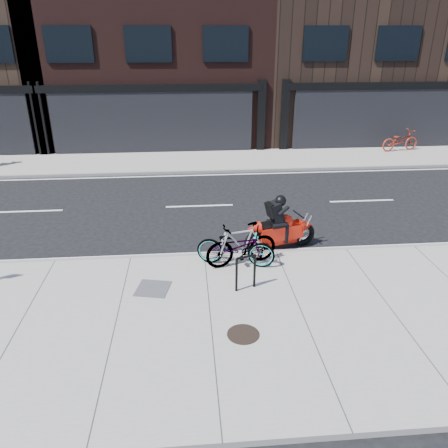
{
  "coord_description": "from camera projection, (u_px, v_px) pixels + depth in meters",
  "views": [
    {
      "loc": [
        -0.37,
        -12.6,
        5.75
      ],
      "look_at": [
        0.57,
        -1.69,
        0.9
      ],
      "focal_mm": 35.0,
      "sensor_mm": 36.0,
      "label": 1
    }
  ],
  "objects": [
    {
      "name": "bike_rack",
      "position": [
        246.0,
        270.0,
        10.19
      ],
      "size": [
        0.51,
        0.21,
        0.89
      ],
      "rotation": [
        0.0,
        0.0,
        0.32
      ],
      "color": "black",
      "rests_on": "sidewalk_near"
    },
    {
      "name": "building_mideast",
      "position": [
        362.0,
        22.0,
        25.3
      ],
      "size": [
        12.0,
        10.0,
        12.5
      ],
      "primitive_type": "cube",
      "color": "black",
      "rests_on": "ground"
    },
    {
      "name": "motorcycle",
      "position": [
        284.0,
        227.0,
        12.33
      ],
      "size": [
        2.18,
        0.87,
        1.66
      ],
      "rotation": [
        0.0,
        0.0,
        0.27
      ],
      "color": "black",
      "rests_on": "ground"
    },
    {
      "name": "bicycle_front",
      "position": [
        236.0,
        246.0,
        11.26
      ],
      "size": [
        2.16,
        1.21,
        1.07
      ],
      "primitive_type": "imported",
      "rotation": [
        0.0,
        0.0,
        1.31
      ],
      "color": "gray",
      "rests_on": "sidewalk_near"
    },
    {
      "name": "sidewalk_far",
      "position": [
        195.0,
        161.0,
        20.87
      ],
      "size": [
        60.0,
        3.5,
        0.13
      ],
      "primitive_type": "cube",
      "color": "gray",
      "rests_on": "ground"
    },
    {
      "name": "bicycle_far",
      "position": [
        400.0,
        140.0,
        22.21
      ],
      "size": [
        2.1,
        1.06,
        1.06
      ],
      "primitive_type": "imported",
      "rotation": [
        0.0,
        0.0,
        1.76
      ],
      "color": "maroon",
      "rests_on": "sidewalk_far"
    },
    {
      "name": "bicycle_rear",
      "position": [
        241.0,
        244.0,
        11.25
      ],
      "size": [
        2.01,
        1.0,
        1.16
      ],
      "primitive_type": "imported",
      "rotation": [
        0.0,
        0.0,
        4.96
      ],
      "color": "gray",
      "rests_on": "sidewalk_near"
    },
    {
      "name": "utility_grate",
      "position": [
        153.0,
        288.0,
        10.39
      ],
      "size": [
        0.89,
        0.89,
        0.02
      ],
      "primitive_type": "cube",
      "rotation": [
        0.0,
        0.0,
        -0.22
      ],
      "color": "#565558",
      "rests_on": "sidewalk_near"
    },
    {
      "name": "manhole_cover",
      "position": [
        243.0,
        334.0,
        8.82
      ],
      "size": [
        0.78,
        0.78,
        0.02
      ],
      "primitive_type": "cylinder",
      "rotation": [
        0.0,
        0.0,
        0.2
      ],
      "color": "black",
      "rests_on": "sidewalk_near"
    },
    {
      "name": "sidewalk_near",
      "position": [
        211.0,
        324.0,
        9.26
      ],
      "size": [
        60.0,
        6.0,
        0.13
      ],
      "primitive_type": "cube",
      "color": "gray",
      "rests_on": "ground"
    },
    {
      "name": "building_center",
      "position": [
        152.0,
        1.0,
        23.96
      ],
      "size": [
        12.0,
        10.0,
        14.5
      ],
      "primitive_type": "cube",
      "color": "black",
      "rests_on": "ground"
    },
    {
      "name": "ground",
      "position": [
        202.0,
        229.0,
        13.84
      ],
      "size": [
        120.0,
        120.0,
        0.0
      ],
      "primitive_type": "plane",
      "color": "black",
      "rests_on": "ground"
    }
  ]
}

